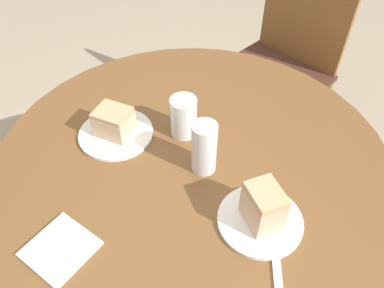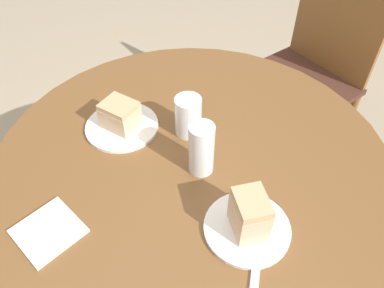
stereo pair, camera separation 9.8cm
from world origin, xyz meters
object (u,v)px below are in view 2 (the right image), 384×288
cake_slice_near (250,214)px  plate_far (122,126)px  glass_lemonade (188,118)px  plate_near (247,228)px  cake_slice_far (120,115)px  glass_water (201,151)px  chair (309,67)px

cake_slice_near → plate_far: bearing=177.9°
plate_far → cake_slice_near: size_ratio=1.89×
cake_slice_near → glass_lemonade: (-0.32, 0.14, -0.01)m
plate_near → cake_slice_far: 0.47m
cake_slice_near → cake_slice_far: (-0.47, 0.02, -0.01)m
plate_near → plate_far: bearing=177.9°
glass_lemonade → glass_water: bearing=-32.3°
glass_lemonade → plate_far: bearing=-141.1°
plate_near → glass_lemonade: glass_lemonade is taller
cake_slice_far → glass_lemonade: 0.19m
chair → glass_lemonade: (0.07, -0.85, 0.28)m
chair → cake_slice_far: chair is taller
plate_far → cake_slice_far: size_ratio=1.93×
chair → glass_water: size_ratio=6.81×
cake_slice_near → glass_water: (-0.20, 0.06, 0.00)m
cake_slice_near → cake_slice_far: size_ratio=1.02×
plate_far → glass_lemonade: glass_lemonade is taller
cake_slice_near → chair: bearing=111.4°
chair → cake_slice_far: bearing=-85.0°
plate_near → plate_far: size_ratio=0.94×
plate_near → cake_slice_far: size_ratio=1.81×
plate_near → glass_water: bearing=162.9°
chair → cake_slice_near: bearing=-58.8°
cake_slice_near → cake_slice_far: cake_slice_near is taller
chair → plate_near: bearing=-58.8°
plate_near → cake_slice_far: cake_slice_far is taller
cake_slice_far → glass_water: bearing=9.3°
glass_lemonade → cake_slice_far: bearing=-141.1°
plate_far → glass_water: (0.27, 0.04, 0.06)m
chair → glass_water: 0.99m
plate_near → plate_far: (-0.47, 0.02, 0.00)m
cake_slice_near → glass_water: size_ratio=0.75×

